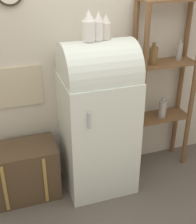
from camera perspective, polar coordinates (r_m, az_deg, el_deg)
name	(u,v)px	position (r m, az deg, el deg)	size (l,w,h in m)	color
ground_plane	(106,197)	(3.22, 1.51, -15.33)	(12.00, 12.00, 0.00)	#60564C
wall_back	(87,49)	(3.02, -2.03, 11.38)	(7.00, 0.09, 2.70)	beige
refrigerator	(98,116)	(2.96, 0.00, -0.77)	(0.66, 0.62, 1.52)	silver
suitcase_trunk	(23,172)	(3.17, -13.55, -10.56)	(0.67, 0.41, 0.55)	brown
shelf_unit	(163,80)	(3.26, 11.87, 5.67)	(0.63, 0.29, 1.81)	brown
vase_left	(89,27)	(2.63, -1.71, 15.32)	(0.11, 0.11, 0.25)	white
vase_center	(98,27)	(2.65, 0.09, 15.30)	(0.08, 0.08, 0.24)	white
vase_right	(106,27)	(2.69, 1.44, 15.20)	(0.08, 0.08, 0.21)	silver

